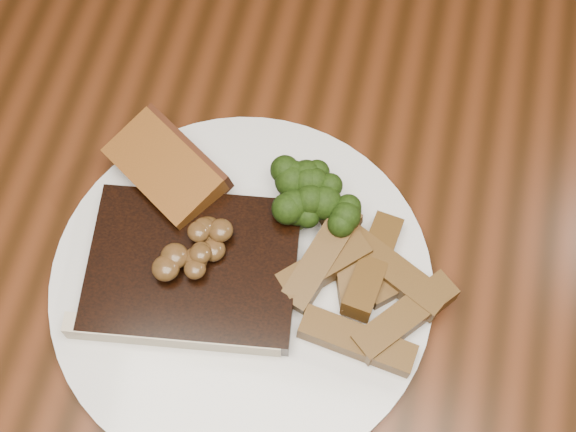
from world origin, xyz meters
name	(u,v)px	position (x,y,z in m)	size (l,w,h in m)	color
ground	(296,407)	(0.00, 0.00, 0.00)	(4.50, 4.50, 0.00)	#371A0C
dining_table	(303,264)	(0.00, 0.00, 0.66)	(1.60, 0.90, 0.75)	#4E230F
plate	(242,285)	(-0.04, -0.07, 0.76)	(0.31, 0.31, 0.01)	white
steak	(193,268)	(-0.08, -0.07, 0.77)	(0.16, 0.13, 0.02)	black
steak_bone	(174,336)	(-0.08, -0.13, 0.77)	(0.17, 0.02, 0.02)	beige
mushroom_pile	(194,257)	(-0.07, -0.07, 0.80)	(0.06, 0.06, 0.03)	brown
garlic_bread	(168,180)	(-0.12, 0.00, 0.77)	(0.10, 0.05, 0.02)	#984A1B
potato_wedges	(338,310)	(0.04, -0.08, 0.77)	(0.12, 0.12, 0.02)	brown
broccoli_cluster	(308,212)	(0.00, 0.00, 0.78)	(0.08, 0.08, 0.04)	#213A0D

